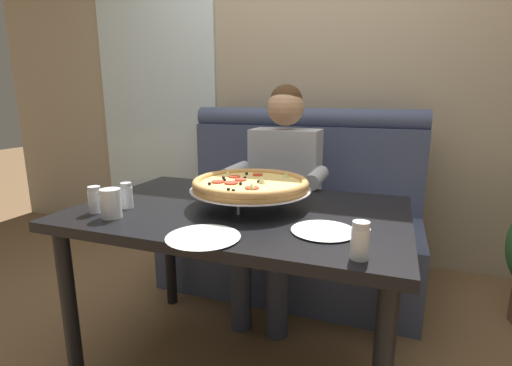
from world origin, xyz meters
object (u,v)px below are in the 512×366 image
at_px(drinking_glass, 111,205).
at_px(dining_table, 241,228).
at_px(plate_near_left, 203,235).
at_px(patio_chair, 195,165).
at_px(booth_bench, 293,223).
at_px(diner_main, 280,185).
at_px(shaker_oregano, 360,243).
at_px(shaker_pepper_flakes, 127,197).
at_px(shaker_parmesan, 95,202).
at_px(pizza, 250,185).
at_px(plate_near_right, 324,229).

bearing_deg(drinking_glass, dining_table, 34.40).
bearing_deg(plate_near_left, patio_chair, 119.75).
height_order(booth_bench, diner_main, diner_main).
height_order(shaker_oregano, patio_chair, shaker_oregano).
relative_size(dining_table, shaker_pepper_flakes, 12.51).
relative_size(diner_main, shaker_parmesan, 11.87).
distance_m(booth_bench, shaker_pepper_flakes, 1.22).
height_order(shaker_parmesan, drinking_glass, drinking_glass).
bearing_deg(plate_near_left, pizza, 88.66).
xyz_separation_m(shaker_parmesan, patio_chair, (-0.78, 2.20, -0.27)).
xyz_separation_m(shaker_parmesan, plate_near_right, (0.89, 0.09, -0.04)).
distance_m(booth_bench, plate_near_right, 1.19).
bearing_deg(pizza, drinking_glass, -142.92).
height_order(shaker_oregano, drinking_glass, same).
bearing_deg(shaker_parmesan, pizza, 29.31).
relative_size(pizza, plate_near_right, 2.27).
xyz_separation_m(dining_table, shaker_oregano, (0.51, -0.35, 0.14)).
bearing_deg(plate_near_left, plate_near_right, 28.46).
height_order(diner_main, plate_near_right, diner_main).
bearing_deg(booth_bench, plate_near_right, -70.64).
bearing_deg(plate_near_right, diner_main, 115.94).
relative_size(diner_main, patio_chair, 1.48).
relative_size(shaker_parmesan, drinking_glass, 0.96).
bearing_deg(diner_main, dining_table, -88.66).
height_order(diner_main, patio_chair, diner_main).
bearing_deg(patio_chair, shaker_parmesan, -70.41).
distance_m(shaker_pepper_flakes, shaker_oregano, 0.97).
height_order(shaker_parmesan, patio_chair, same).
relative_size(shaker_pepper_flakes, patio_chair, 0.12).
bearing_deg(booth_bench, shaker_pepper_flakes, -112.65).
distance_m(booth_bench, diner_main, 0.41).
distance_m(booth_bench, drinking_glass, 1.32).
bearing_deg(plate_near_right, patio_chair, 128.46).
height_order(booth_bench, pizza, booth_bench).
xyz_separation_m(booth_bench, dining_table, (0.00, -0.90, 0.27)).
distance_m(plate_near_left, patio_chair, 2.67).
bearing_deg(booth_bench, dining_table, -90.00).
xyz_separation_m(pizza, plate_near_right, (0.35, -0.22, -0.08)).
distance_m(plate_near_right, patio_chair, 2.71).
bearing_deg(plate_near_right, pizza, 148.39).
distance_m(plate_near_left, drinking_glass, 0.44).
relative_size(booth_bench, diner_main, 1.23).
xyz_separation_m(diner_main, shaker_pepper_flakes, (-0.43, -0.80, 0.09)).
distance_m(dining_table, pizza, 0.19).
relative_size(diner_main, plate_near_left, 5.18).
xyz_separation_m(dining_table, shaker_pepper_flakes, (-0.44, -0.16, 0.13)).
xyz_separation_m(dining_table, plate_near_right, (0.38, -0.17, 0.10)).
bearing_deg(diner_main, pizza, -85.98).
relative_size(shaker_parmesan, plate_near_left, 0.44).
height_order(plate_near_left, drinking_glass, drinking_glass).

